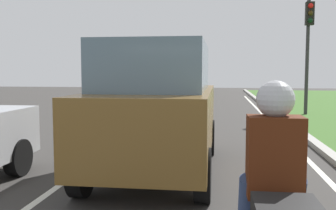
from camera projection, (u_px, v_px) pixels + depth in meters
The scene contains 7 objects.
ground_plane at pixel (163, 127), 12.46m from camera, with size 60.00×60.00×0.00m, color #383533.
lane_line_center at pixel (142, 126), 12.56m from camera, with size 0.12×32.00×0.01m, color silver.
lane_line_right_edge at pixel (277, 129), 11.98m from camera, with size 0.12×32.00×0.01m, color silver.
curb_right at pixel (294, 128), 11.91m from camera, with size 0.24×48.00×0.12m, color #9E9B93.
car_suv_ahead at pixel (157, 107), 6.80m from camera, with size 1.97×4.50×2.28m.
rider_person at pixel (274, 154), 2.84m from camera, with size 0.50×0.40×1.16m.
traffic_light_near_right at pixel (309, 36), 15.24m from camera, with size 0.32×0.50×4.63m.
Camera 1 is at (1.80, 1.78, 1.81)m, focal length 41.07 mm.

